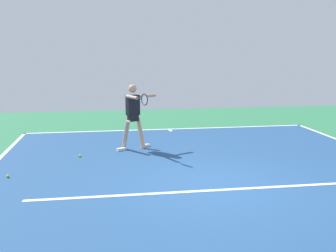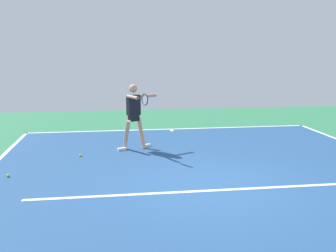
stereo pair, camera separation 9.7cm
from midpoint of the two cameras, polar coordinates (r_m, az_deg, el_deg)
ground_plane at (r=7.73m, az=6.62°, el=-8.62°), size 20.75×20.75×0.00m
court_surface at (r=7.72m, az=6.62°, el=-8.61°), size 9.48×11.53×0.00m
court_line_baseline_near at (r=13.14m, az=-0.00°, el=-0.45°), size 9.48×0.10×0.01m
court_line_service at (r=7.49m, az=7.16°, el=-9.26°), size 7.11×0.10×0.01m
court_line_centre_mark at (r=12.94m, az=0.13°, el=-0.62°), size 0.10×0.30×0.01m
tennis_player at (r=10.32m, az=-5.30°, el=1.99°), size 1.12×1.35×1.74m
tennis_ball_far_corner at (r=8.79m, az=-22.67°, el=-6.78°), size 0.07×0.07×0.07m
tennis_ball_centre_court at (r=9.92m, az=-13.04°, el=-4.26°), size 0.07×0.07×0.07m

